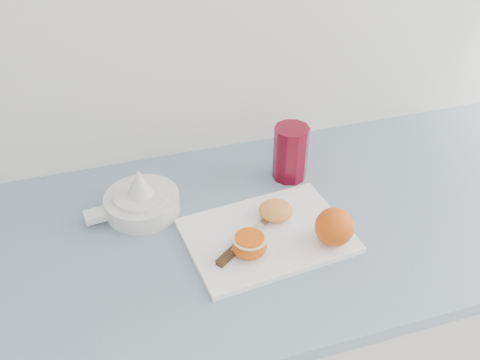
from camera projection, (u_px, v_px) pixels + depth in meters
The scene contains 8 objects.
counter at pixel (257, 351), 1.38m from camera, with size 2.27×0.64×0.89m.
cutting_board at pixel (267, 235), 1.07m from camera, with size 0.32×0.23×0.01m, color white.
whole_orange at pixel (334, 227), 1.02m from camera, with size 0.08×0.08×0.08m.
half_orange at pixel (249, 245), 1.01m from camera, with size 0.07×0.07×0.04m.
squeezed_shell at pixel (276, 210), 1.10m from camera, with size 0.07×0.07×0.03m.
paring_knife at pixel (238, 247), 1.02m from camera, with size 0.16×0.13×0.01m.
citrus_juicer at pixel (141, 200), 1.12m from camera, with size 0.20×0.16×0.11m.
red_tumbler at pixel (290, 155), 1.20m from camera, with size 0.08×0.08×0.13m.
Camera 1 is at (-0.06, 0.92, 1.63)m, focal length 40.00 mm.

